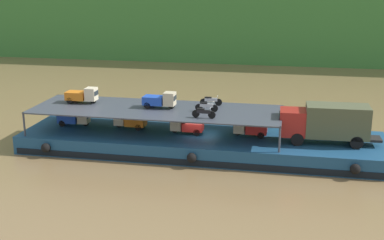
% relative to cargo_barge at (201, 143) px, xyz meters
% --- Properties ---
extents(ground_plane, '(400.00, 400.00, 0.00)m').
position_rel_cargo_barge_xyz_m(ground_plane, '(0.00, 0.03, -0.75)').
color(ground_plane, brown).
extents(cargo_barge, '(30.03, 8.09, 1.50)m').
position_rel_cargo_barge_xyz_m(cargo_barge, '(0.00, 0.00, 0.00)').
color(cargo_barge, navy).
rests_on(cargo_barge, ground).
extents(covered_lorry, '(7.90, 2.47, 3.10)m').
position_rel_cargo_barge_xyz_m(covered_lorry, '(10.03, -0.31, 2.45)').
color(covered_lorry, maroon).
rests_on(covered_lorry, cargo_barge).
extents(cargo_rack, '(20.83, 6.68, 2.00)m').
position_rel_cargo_barge_xyz_m(cargo_rack, '(-3.80, 0.03, 2.69)').
color(cargo_rack, '#383D47').
rests_on(cargo_rack, cargo_barge).
extents(mini_truck_lower_stern, '(2.77, 1.26, 1.38)m').
position_rel_cargo_barge_xyz_m(mini_truck_lower_stern, '(-11.36, 0.46, 1.44)').
color(mini_truck_lower_stern, '#1E47B7').
rests_on(mini_truck_lower_stern, cargo_barge).
extents(mini_truck_lower_aft, '(2.78, 1.26, 1.38)m').
position_rel_cargo_barge_xyz_m(mini_truck_lower_aft, '(-6.37, 0.58, 1.44)').
color(mini_truck_lower_aft, orange).
rests_on(mini_truck_lower_aft, cargo_barge).
extents(mini_truck_lower_mid, '(2.76, 1.24, 1.38)m').
position_rel_cargo_barge_xyz_m(mini_truck_lower_mid, '(-1.26, 0.08, 1.44)').
color(mini_truck_lower_mid, red).
rests_on(mini_truck_lower_mid, cargo_barge).
extents(mini_truck_lower_fore, '(2.75, 1.21, 1.38)m').
position_rel_cargo_barge_xyz_m(mini_truck_lower_fore, '(4.00, 0.35, 1.44)').
color(mini_truck_lower_fore, red).
rests_on(mini_truck_lower_fore, cargo_barge).
extents(mini_truck_upper_stern, '(2.75, 1.21, 1.38)m').
position_rel_cargo_barge_xyz_m(mini_truck_upper_stern, '(-10.66, 0.78, 3.44)').
color(mini_truck_upper_stern, orange).
rests_on(mini_truck_upper_stern, cargo_rack).
extents(mini_truck_upper_mid, '(2.78, 1.27, 1.38)m').
position_rel_cargo_barge_xyz_m(mini_truck_upper_mid, '(-3.57, 0.40, 3.44)').
color(mini_truck_upper_mid, '#1E47B7').
rests_on(mini_truck_upper_mid, cargo_rack).
extents(motorcycle_upper_port, '(1.90, 0.55, 0.87)m').
position_rel_cargo_barge_xyz_m(motorcycle_upper_port, '(0.55, -1.98, 3.18)').
color(motorcycle_upper_port, black).
rests_on(motorcycle_upper_port, cargo_rack).
extents(motorcycle_upper_centre, '(1.90, 0.55, 0.87)m').
position_rel_cargo_barge_xyz_m(motorcycle_upper_centre, '(0.44, 0.03, 3.18)').
color(motorcycle_upper_centre, black).
rests_on(motorcycle_upper_centre, cargo_rack).
extents(motorcycle_upper_stbd, '(1.90, 0.55, 0.87)m').
position_rel_cargo_barge_xyz_m(motorcycle_upper_stbd, '(0.48, 2.03, 3.18)').
color(motorcycle_upper_stbd, black).
rests_on(motorcycle_upper_stbd, cargo_rack).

